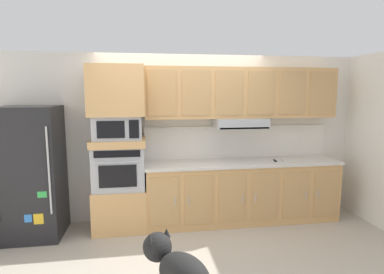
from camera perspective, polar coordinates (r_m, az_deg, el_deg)
The scene contains 14 objects.
ground_plane at distance 4.19m, azimuth 0.08°, elevation -19.42°, with size 9.60×9.60×0.00m, color #B2A899.
back_kitchen_wall at distance 4.87m, azimuth -1.94°, elevation -0.04°, with size 6.20×0.12×2.50m, color silver.
refrigerator at distance 4.72m, azimuth -27.13°, elevation -5.75°, with size 0.76×0.73×1.76m.
oven_base_cabinet at distance 4.73m, azimuth -12.81°, elevation -12.37°, with size 0.74×0.62×0.60m, color tan.
built_in_oven at distance 4.56m, azimuth -13.05°, elevation -5.28°, with size 0.70×0.62×0.60m.
appliance_mid_shelf at distance 4.49m, azimuth -13.19°, elevation -0.93°, with size 0.74×0.62×0.10m, color tan.
microwave at distance 4.46m, azimuth -13.27°, elevation 1.73°, with size 0.64×0.54×0.32m.
appliance_upper_cabinet at distance 4.44m, azimuth -13.48°, elevation 8.16°, with size 0.74×0.62×0.68m, color tan.
lower_cabinet_run at distance 4.89m, azimuth 9.09°, elevation -9.85°, with size 2.87×0.63×0.88m.
countertop_slab at distance 4.77m, azimuth 9.20°, elevation -4.57°, with size 2.91×0.64×0.04m, color beige.
backsplash_panel at distance 4.99m, azimuth 8.25°, elevation -0.84°, with size 2.91×0.02×0.50m, color silver.
upper_cabinet_with_hood at distance 4.77m, azimuth 8.99°, elevation 7.56°, with size 2.87×0.48×0.88m.
screwdriver at distance 4.85m, azimuth 14.93°, elevation -4.13°, with size 0.14×0.12×0.03m.
dog at distance 2.79m, azimuth -2.69°, elevation -23.08°, with size 0.61×0.90×0.74m.
Camera 1 is at (-0.57, -3.67, 1.93)m, focal length 29.41 mm.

